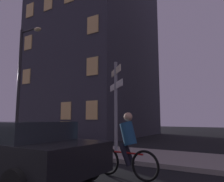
{
  "coord_description": "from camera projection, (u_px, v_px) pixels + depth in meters",
  "views": [
    {
      "loc": [
        3.5,
        -0.82,
        1.45
      ],
      "look_at": [
        -0.81,
        6.26,
        2.53
      ],
      "focal_mm": 34.45,
      "sensor_mm": 36.0,
      "label": 1
    }
  ],
  "objects": [
    {
      "name": "sidewalk_kerb",
      "position": [
        139.0,
        155.0,
        8.18
      ],
      "size": [
        40.0,
        2.82,
        0.14
      ],
      "primitive_type": "cube",
      "color": "gray",
      "rests_on": "ground_plane"
    },
    {
      "name": "signpost",
      "position": [
        116.0,
        99.0,
        8.0
      ],
      "size": [
        1.24,
        1.24,
        3.45
      ],
      "color": "gray",
      "rests_on": "sidewalk_kerb"
    },
    {
      "name": "street_lamp",
      "position": [
        22.0,
        75.0,
        11.54
      ],
      "size": [
        1.62,
        0.28,
        6.22
      ],
      "color": "#2D2D30",
      "rests_on": "sidewalk_kerb"
    },
    {
      "name": "car_far_oncoming",
      "position": [
        18.0,
        149.0,
        5.06
      ],
      "size": [
        4.39,
        2.13,
        1.39
      ],
      "color": "black",
      "rests_on": "ground_plane"
    },
    {
      "name": "cyclist",
      "position": [
        127.0,
        147.0,
        5.35
      ],
      "size": [
        1.82,
        0.35,
        1.61
      ],
      "color": "black",
      "rests_on": "ground_plane"
    },
    {
      "name": "building_left_block",
      "position": [
        96.0,
        29.0,
        20.56
      ],
      "size": [
        8.81,
        9.99,
        20.07
      ],
      "color": "#383842",
      "rests_on": "ground_plane"
    }
  ]
}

